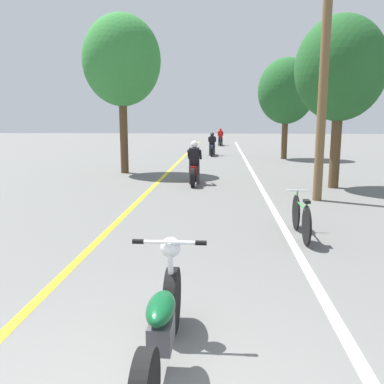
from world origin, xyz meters
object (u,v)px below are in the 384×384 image
at_px(motorcycle_foreground, 162,326).
at_px(bicycle_parked, 301,217).
at_px(motorcycle_rider_mid, 212,147).
at_px(roadside_tree_right_near, 340,69).
at_px(utility_pole, 324,67).
at_px(motorcycle_rider_far, 220,139).
at_px(roadside_tree_left, 122,61).
at_px(motorcycle_rider_lead, 194,168).
at_px(roadside_tree_right_far, 286,91).

xyz_separation_m(motorcycle_foreground, bicycle_parked, (2.00, 4.32, -0.05)).
bearing_deg(motorcycle_rider_mid, roadside_tree_right_near, -69.76).
bearing_deg(utility_pole, motorcycle_rider_mid, 103.34).
distance_m(motorcycle_foreground, bicycle_parked, 4.77).
relative_size(motorcycle_rider_mid, motorcycle_rider_far, 0.97).
bearing_deg(roadside_tree_left, motorcycle_rider_far, 77.76).
distance_m(utility_pole, bicycle_parked, 4.91).
bearing_deg(motorcycle_foreground, utility_pole, 68.50).
height_order(roadside_tree_right_near, bicycle_parked, roadside_tree_right_near).
bearing_deg(bicycle_parked, utility_pole, 72.72).
bearing_deg(motorcycle_rider_lead, bicycle_parked, -68.50).
distance_m(motorcycle_rider_far, bicycle_parked, 26.71).
xyz_separation_m(roadside_tree_right_near, motorcycle_rider_mid, (-4.21, 11.42, -3.16)).
height_order(utility_pole, roadside_tree_left, utility_pole).
relative_size(roadside_tree_right_far, bicycle_parked, 3.14).
bearing_deg(roadside_tree_right_near, utility_pole, -114.96).
height_order(roadside_tree_right_near, roadside_tree_right_far, roadside_tree_right_far).
distance_m(motorcycle_rider_lead, motorcycle_rider_mid, 10.99).
relative_size(roadside_tree_left, motorcycle_foreground, 2.82).
xyz_separation_m(utility_pole, motorcycle_rider_mid, (-3.21, 13.56, -2.99)).
bearing_deg(roadside_tree_right_near, motorcycle_rider_mid, 110.24).
relative_size(motorcycle_foreground, motorcycle_rider_mid, 1.07).
bearing_deg(roadside_tree_right_near, motorcycle_foreground, -112.25).
height_order(motorcycle_foreground, motorcycle_rider_far, motorcycle_rider_far).
distance_m(motorcycle_rider_lead, motorcycle_rider_far, 20.51).
height_order(roadside_tree_right_far, motorcycle_rider_mid, roadside_tree_right_far).
height_order(motorcycle_rider_far, bicycle_parked, motorcycle_rider_far).
distance_m(roadside_tree_right_far, motorcycle_foreground, 20.35).
relative_size(roadside_tree_left, motorcycle_rider_mid, 3.01).
relative_size(utility_pole, roadside_tree_left, 1.10).
xyz_separation_m(roadside_tree_right_far, motorcycle_foreground, (-3.95, -19.70, -3.24)).
relative_size(roadside_tree_left, motorcycle_rider_lead, 3.09).
bearing_deg(motorcycle_rider_lead, motorcycle_foreground, -87.65).
distance_m(roadside_tree_left, motorcycle_foreground, 14.22).
xyz_separation_m(motorcycle_rider_lead, motorcycle_rider_far, (0.80, 20.49, -0.02)).
bearing_deg(roadside_tree_left, roadside_tree_right_near, -22.35).
relative_size(roadside_tree_right_near, motorcycle_rider_lead, 2.64).
bearing_deg(motorcycle_rider_far, bicycle_parked, -86.50).
height_order(motorcycle_rider_mid, motorcycle_rider_far, motorcycle_rider_far).
relative_size(roadside_tree_right_far, motorcycle_foreground, 2.46).
bearing_deg(motorcycle_foreground, roadside_tree_right_near, 67.75).
bearing_deg(roadside_tree_left, roadside_tree_right_far, 41.21).
xyz_separation_m(motorcycle_rider_lead, motorcycle_rider_mid, (0.33, 10.98, -0.02)).
bearing_deg(roadside_tree_left, motorcycle_foreground, -75.17).
bearing_deg(utility_pole, roadside_tree_right_near, 65.04).
bearing_deg(roadside_tree_right_far, motorcycle_foreground, -101.33).
relative_size(motorcycle_foreground, motorcycle_rider_far, 1.04).
xyz_separation_m(motorcycle_rider_lead, bicycle_parked, (2.43, -6.17, -0.18)).
distance_m(utility_pole, roadside_tree_right_far, 11.81).
bearing_deg(motorcycle_rider_far, motorcycle_rider_lead, -92.23).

